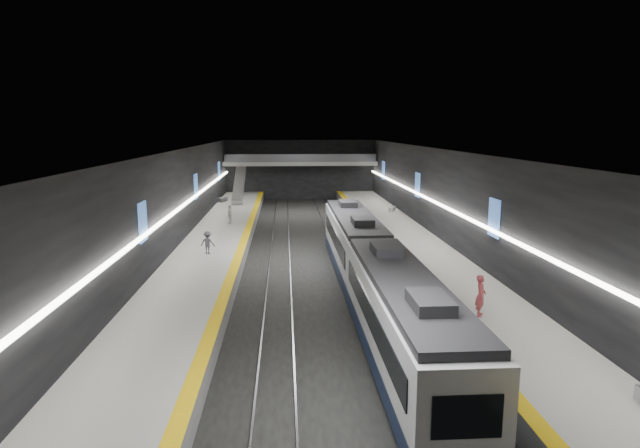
{
  "coord_description": "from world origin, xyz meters",
  "views": [
    {
      "loc": [
        -2.07,
        -37.56,
        9.61
      ],
      "look_at": [
        0.63,
        3.39,
        2.2
      ],
      "focal_mm": 30.0,
      "sensor_mm": 36.0,
      "label": 1
    }
  ],
  "objects": [
    {
      "name": "ground",
      "position": [
        0.0,
        0.0,
        0.0
      ],
      "size": [
        70.0,
        70.0,
        0.0
      ],
      "primitive_type": "plane",
      "color": "black",
      "rests_on": "ground"
    },
    {
      "name": "ceiling",
      "position": [
        0.0,
        0.0,
        8.0
      ],
      "size": [
        20.0,
        70.0,
        0.04
      ],
      "primitive_type": "cube",
      "rotation": [
        3.14,
        0.0,
        0.0
      ],
      "color": "beige",
      "rests_on": "wall_left"
    },
    {
      "name": "wall_left",
      "position": [
        -10.0,
        0.0,
        4.0
      ],
      "size": [
        0.04,
        70.0,
        8.0
      ],
      "primitive_type": "cube",
      "color": "black",
      "rests_on": "ground"
    },
    {
      "name": "wall_right",
      "position": [
        10.0,
        0.0,
        4.0
      ],
      "size": [
        0.04,
        70.0,
        8.0
      ],
      "primitive_type": "cube",
      "color": "black",
      "rests_on": "ground"
    },
    {
      "name": "wall_back",
      "position": [
        0.0,
        35.0,
        4.0
      ],
      "size": [
        20.0,
        0.04,
        8.0
      ],
      "primitive_type": "cube",
      "color": "black",
      "rests_on": "ground"
    },
    {
      "name": "platform_left",
      "position": [
        -7.5,
        0.0,
        0.5
      ],
      "size": [
        5.0,
        70.0,
        1.0
      ],
      "primitive_type": "cube",
      "color": "slate",
      "rests_on": "ground"
    },
    {
      "name": "tile_surface_left",
      "position": [
        -7.5,
        0.0,
        1.01
      ],
      "size": [
        5.0,
        70.0,
        0.02
      ],
      "primitive_type": "cube",
      "color": "#AEAEA8",
      "rests_on": "platform_left"
    },
    {
      "name": "tactile_strip_left",
      "position": [
        -5.3,
        0.0,
        1.02
      ],
      "size": [
        0.6,
        70.0,
        0.02
      ],
      "primitive_type": "cube",
      "color": "yellow",
      "rests_on": "platform_left"
    },
    {
      "name": "platform_right",
      "position": [
        7.5,
        0.0,
        0.5
      ],
      "size": [
        5.0,
        70.0,
        1.0
      ],
      "primitive_type": "cube",
      "color": "slate",
      "rests_on": "ground"
    },
    {
      "name": "tile_surface_right",
      "position": [
        7.5,
        0.0,
        1.01
      ],
      "size": [
        5.0,
        70.0,
        0.02
      ],
      "primitive_type": "cube",
      "color": "#AEAEA8",
      "rests_on": "platform_right"
    },
    {
      "name": "tactile_strip_right",
      "position": [
        5.3,
        0.0,
        1.02
      ],
      "size": [
        0.6,
        70.0,
        0.02
      ],
      "primitive_type": "cube",
      "color": "yellow",
      "rests_on": "platform_right"
    },
    {
      "name": "rails",
      "position": [
        -0.0,
        0.0,
        0.06
      ],
      "size": [
        6.52,
        70.0,
        0.12
      ],
      "color": "gray",
      "rests_on": "ground"
    },
    {
      "name": "train",
      "position": [
        2.5,
        -10.31,
        2.2
      ],
      "size": [
        2.69,
        30.05,
        3.6
      ],
      "color": "#0E1A36",
      "rests_on": "ground"
    },
    {
      "name": "ad_posters",
      "position": [
        -0.0,
        1.0,
        4.5
      ],
      "size": [
        19.94,
        53.5,
        2.2
      ],
      "color": "#4577D1",
      "rests_on": "wall_left"
    },
    {
      "name": "cove_light_left",
      "position": [
        -9.8,
        0.0,
        3.8
      ],
      "size": [
        0.25,
        68.6,
        0.12
      ],
      "primitive_type": "cube",
      "color": "white",
      "rests_on": "wall_left"
    },
    {
      "name": "cove_light_right",
      "position": [
        9.8,
        0.0,
        3.8
      ],
      "size": [
        0.25,
        68.6,
        0.12
      ],
      "primitive_type": "cube",
      "color": "white",
      "rests_on": "wall_right"
    },
    {
      "name": "mezzanine_bridge",
      "position": [
        0.0,
        32.93,
        5.04
      ],
      "size": [
        20.0,
        3.0,
        1.5
      ],
      "color": "gray",
      "rests_on": "wall_left"
    },
    {
      "name": "escalator",
      "position": [
        -7.5,
        26.0,
        2.9
      ],
      "size": [
        1.2,
        7.5,
        3.92
      ],
      "primitive_type": "cube",
      "rotation": [
        0.44,
        0.0,
        0.0
      ],
      "color": "#99999E",
      "rests_on": "platform_left"
    },
    {
      "name": "bench_left_far",
      "position": [
        -9.5,
        25.81,
        1.25
      ],
      "size": [
        1.12,
        2.12,
        0.5
      ],
      "primitive_type": "cube",
      "rotation": [
        0.0,
        0.0,
        -0.29
      ],
      "color": "#99999E",
      "rests_on": "platform_left"
    },
    {
      "name": "bench_right_far",
      "position": [
        9.15,
        17.26,
        1.21
      ],
      "size": [
        1.04,
        1.77,
        0.42
      ],
      "primitive_type": "cube",
      "rotation": [
        0.0,
        0.0,
        -0.36
      ],
      "color": "#99999E",
      "rests_on": "platform_right"
    },
    {
      "name": "passenger_right_a",
      "position": [
        6.88,
        -14.47,
        1.97
      ],
      "size": [
        0.72,
        0.84,
        1.95
      ],
      "primitive_type": "imported",
      "rotation": [
        0.0,
        0.0,
        1.15
      ],
      "color": "#B3434A",
      "rests_on": "platform_right"
    },
    {
      "name": "passenger_left_a",
      "position": [
        -7.11,
        10.65,
        1.86
      ],
      "size": [
        0.67,
        1.09,
        1.72
      ],
      "primitive_type": "imported",
      "rotation": [
        0.0,
        0.0,
        -1.3
      ],
      "color": "silver",
      "rests_on": "platform_left"
    },
    {
      "name": "passenger_left_b",
      "position": [
        -7.43,
        -1.18,
        1.8
      ],
      "size": [
        1.16,
        0.86,
        1.6
      ],
      "primitive_type": "imported",
      "rotation": [
        0.0,
        0.0,
        2.85
      ],
      "color": "#45454D",
      "rests_on": "platform_left"
    }
  ]
}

